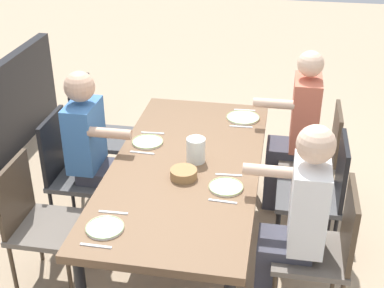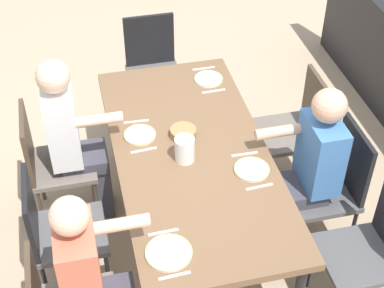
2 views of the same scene
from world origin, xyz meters
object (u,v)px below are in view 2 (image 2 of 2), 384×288
Objects in this scene: diner_guest_third at (308,168)px; water_pitcher at (185,150)px; chair_east_south at (298,125)px; plate_1 at (252,169)px; chair_west_south at (374,246)px; plate_0 at (169,253)px; bread_basket at (183,133)px; diner_man_white at (74,138)px; dining_table at (192,160)px; plate_3 at (209,79)px; chair_east_north at (50,160)px; chair_head_east at (153,65)px; chair_mid_north at (55,229)px; chair_mid_south at (333,182)px; plate_2 at (140,135)px; diner_woman_green at (95,282)px.

diner_guest_third reaches higher than water_pitcher.
chair_east_south is 0.91m from plate_1.
chair_east_south is at bearing 0.18° from chair_west_south.
bread_basket reaches higher than plate_0.
diner_man_white reaches higher than plate_0.
chair_east_south reaches higher than dining_table.
chair_east_north is at bearing 106.41° from plate_3.
chair_head_east is at bearing 10.77° from plate_1.
diner_guest_third is at bearing -118.03° from bread_basket.
water_pitcher is (-1.49, 0.06, 0.33)m from chair_head_east.
bread_basket is (0.39, 0.73, 0.11)m from diner_guest_third.
chair_mid_north is at bearing 113.85° from bread_basket.
plate_3 is at bearing 31.59° from chair_mid_south.
plate_2 is (-0.16, 1.20, 0.27)m from chair_east_south.
chair_east_south is 1.38m from chair_head_east.
dining_table is 1.53× the size of diner_woman_green.
chair_head_east is 1.30m from bread_basket.
chair_head_east is 0.71× the size of diner_guest_third.
chair_west_south reaches higher than bread_basket.
plate_2 is 0.29m from bread_basket.
dining_table is at bearing 158.15° from plate_3.
dining_table is 2.22× the size of chair_mid_north.
diner_woman_green is (-1.20, 1.61, 0.19)m from chair_east_south.
diner_woman_green is at bearing 89.90° from chair_west_south.
chair_west_south is 1.26m from water_pitcher.
bread_basket is at bearing -66.15° from chair_mid_north.
chair_head_east is at bearing -28.50° from chair_mid_north.
dining_table is at bearing -21.87° from plate_0.
plate_2 is 1.25× the size of bread_basket.
chair_head_east is 0.69× the size of diner_woman_green.
chair_west_south is 5.81× the size of water_pitcher.
plate_3 is (0.98, 0.60, 0.26)m from chair_mid_south.
chair_east_south is at bearing -138.96° from chair_head_east.
dining_table is 0.82m from plate_0.
diner_guest_third reaches higher than chair_east_north.
plate_0 is at bearing -160.28° from diner_man_white.
chair_east_north is (0.63, 0.00, 0.01)m from chair_mid_north.
chair_east_north is at bearing 65.97° from dining_table.
chair_east_north is 1.28m from plate_3.
chair_mid_south is 4.42× the size of plate_3.
chair_west_south is 1.06× the size of chair_head_east.
diner_woman_green is 1.19m from bread_basket.
diner_man_white is 6.25× the size of plate_3.
plate_3 is (0.36, -1.21, 0.24)m from chair_east_north.
chair_head_east is at bearing 23.20° from diner_guest_third.
plate_1 is at bearing -179.09° from plate_3.
diner_guest_third is at bearing -107.14° from dining_table.
dining_table is at bearing 76.23° from chair_mid_south.
chair_head_east is at bearing -13.73° from plate_2.
plate_0 is at bearing 88.00° from chair_west_south.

